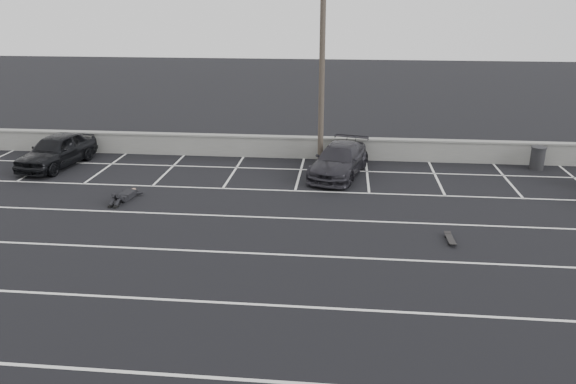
# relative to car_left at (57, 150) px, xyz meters

# --- Properties ---
(ground) EXTENTS (120.00, 120.00, 0.00)m
(ground) POSITION_rel_car_left_xyz_m (10.31, -11.39, -0.76)
(ground) COLOR black
(ground) RESTS_ON ground
(seawall) EXTENTS (50.00, 0.45, 1.06)m
(seawall) POSITION_rel_car_left_xyz_m (10.31, 2.61, -0.21)
(seawall) COLOR gray
(seawall) RESTS_ON ground
(stall_lines) EXTENTS (36.00, 20.05, 0.01)m
(stall_lines) POSITION_rel_car_left_xyz_m (10.23, -6.99, -0.75)
(stall_lines) COLOR silver
(stall_lines) RESTS_ON ground
(car_left) EXTENTS (2.47, 4.68, 1.52)m
(car_left) POSITION_rel_car_left_xyz_m (0.00, 0.00, 0.00)
(car_left) COLOR black
(car_left) RESTS_ON ground
(car_right) EXTENTS (2.99, 4.98, 1.35)m
(car_right) POSITION_rel_car_left_xyz_m (13.05, -0.03, -0.08)
(car_right) COLOR #242329
(car_right) RESTS_ON ground
(utility_pole) EXTENTS (1.30, 0.26, 9.77)m
(utility_pole) POSITION_rel_car_left_xyz_m (12.13, 1.81, 4.19)
(utility_pole) COLOR #4C4238
(utility_pole) RESTS_ON ground
(trash_bin) EXTENTS (0.85, 0.85, 1.05)m
(trash_bin) POSITION_rel_car_left_xyz_m (22.06, 1.78, -0.22)
(trash_bin) COLOR #242426
(trash_bin) RESTS_ON ground
(person) EXTENTS (1.52, 2.59, 0.47)m
(person) POSITION_rel_car_left_xyz_m (4.83, -3.88, -0.52)
(person) COLOR black
(person) RESTS_ON ground
(skateboard) EXTENTS (0.26, 0.86, 0.10)m
(skateboard) POSITION_rel_car_left_xyz_m (16.76, -6.84, -0.68)
(skateboard) COLOR black
(skateboard) RESTS_ON ground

